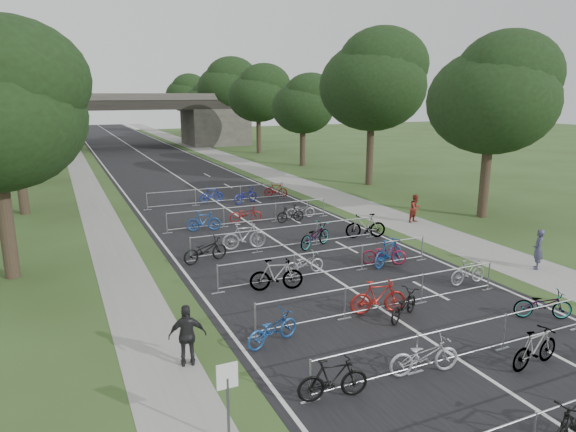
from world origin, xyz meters
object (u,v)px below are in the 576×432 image
object	(u,v)px
park_sign	(228,388)
pedestrian_c	(188,336)
bike_1	(574,422)
pedestrian_a	(538,250)
pedestrian_b	(415,209)
overpass_bridge	(131,121)

from	to	relation	value
park_sign	pedestrian_c	size ratio (longest dim) A/B	1.07
bike_1	pedestrian_c	xyz separation A→B (m)	(-6.39, 6.48, 0.28)
park_sign	pedestrian_a	distance (m)	15.83
bike_1	pedestrian_b	bearing A→B (deg)	137.14
pedestrian_a	bike_1	bearing A→B (deg)	-0.32
park_sign	pedestrian_a	world-z (taller)	park_sign
park_sign	bike_1	distance (m)	7.10
park_sign	pedestrian_c	bearing A→B (deg)	90.00
bike_1	pedestrian_b	xyz separation A→B (m)	(8.99, 16.60, 0.21)
bike_1	pedestrian_b	distance (m)	18.88
pedestrian_a	pedestrian_c	xyz separation A→B (m)	(-14.98, -1.65, 0.01)
overpass_bridge	bike_1	distance (m)	65.10
park_sign	pedestrian_b	world-z (taller)	park_sign
pedestrian_a	pedestrian_c	size ratio (longest dim) A/B	0.99
overpass_bridge	pedestrian_c	xyz separation A→B (m)	(-6.80, -58.54, -2.68)
overpass_bridge	pedestrian_b	size ratio (longest dim) A/B	19.67
overpass_bridge	bike_1	size ratio (longest dim) A/B	16.24
pedestrian_a	pedestrian_b	distance (m)	8.48
pedestrian_a	pedestrian_b	xyz separation A→B (m)	(0.41, 8.47, -0.05)
park_sign	pedestrian_b	bearing A→B (deg)	41.42
pedestrian_c	pedestrian_b	bearing A→B (deg)	-133.95
bike_1	overpass_bridge	bearing A→B (deg)	165.22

